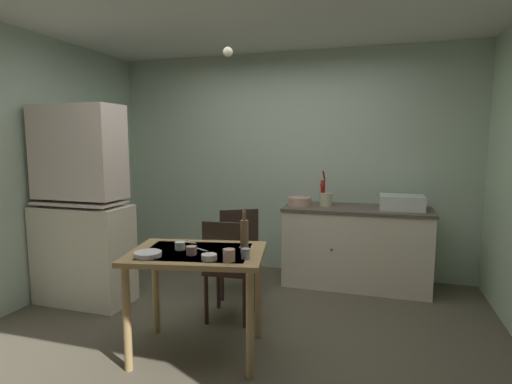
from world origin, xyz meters
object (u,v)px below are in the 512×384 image
at_px(dining_table, 197,268).
at_px(sink_basin, 402,202).
at_px(chair_by_counter, 237,248).
at_px(hand_pump, 323,190).
at_px(serving_bowl_wide, 209,257).
at_px(mixing_bowl_counter, 299,201).
at_px(chair_far_side, 228,267).
at_px(hutch_cabinet, 82,212).
at_px(glass_bottle, 244,235).
at_px(teacup_mint, 246,254).

bearing_deg(dining_table, sink_basin, 50.63).
bearing_deg(dining_table, chair_by_counter, 94.92).
relative_size(hand_pump, serving_bowl_wide, 3.70).
xyz_separation_m(chair_by_counter, serving_bowl_wide, (0.27, -1.33, 0.30)).
xyz_separation_m(mixing_bowl_counter, chair_far_side, (-0.39, -1.19, -0.42)).
bearing_deg(mixing_bowl_counter, serving_bowl_wide, -97.17).
bearing_deg(sink_basin, hutch_cabinet, -157.17).
xyz_separation_m(sink_basin, glass_bottle, (-1.15, -1.74, -0.03)).
relative_size(mixing_bowl_counter, chair_far_side, 0.28).
bearing_deg(teacup_mint, mixing_bowl_counter, 89.34).
height_order(mixing_bowl_counter, serving_bowl_wide, mixing_bowl_counter).
height_order(chair_by_counter, glass_bottle, glass_bottle).
height_order(hutch_cabinet, chair_by_counter, hutch_cabinet).
bearing_deg(mixing_bowl_counter, chair_far_side, -108.27).
height_order(hutch_cabinet, sink_basin, hutch_cabinet).
height_order(chair_far_side, serving_bowl_wide, chair_far_side).
relative_size(hand_pump, teacup_mint, 5.60).
relative_size(hutch_cabinet, chair_by_counter, 2.09).
relative_size(chair_far_side, teacup_mint, 12.99).
distance_m(hutch_cabinet, mixing_bowl_counter, 2.24).
height_order(hand_pump, mixing_bowl_counter, hand_pump).
relative_size(sink_basin, chair_by_counter, 0.48).
xyz_separation_m(dining_table, chair_by_counter, (-0.10, 1.15, -0.16)).
distance_m(chair_by_counter, teacup_mint, 1.36).
bearing_deg(chair_by_counter, mixing_bowl_counter, 49.91).
distance_m(hand_pump, chair_by_counter, 1.17).
height_order(serving_bowl_wide, glass_bottle, glass_bottle).
relative_size(dining_table, serving_bowl_wide, 10.20).
bearing_deg(hutch_cabinet, teacup_mint, -18.88).
bearing_deg(glass_bottle, dining_table, -167.74).
xyz_separation_m(mixing_bowl_counter, serving_bowl_wide, (-0.24, -1.94, -0.11)).
xyz_separation_m(sink_basin, mixing_bowl_counter, (-1.07, -0.05, -0.03)).
height_order(teacup_mint, glass_bottle, glass_bottle).
bearing_deg(chair_far_side, hutch_cabinet, -179.76).
bearing_deg(chair_by_counter, teacup_mint, -67.91).
relative_size(hand_pump, chair_by_counter, 0.43).
bearing_deg(chair_far_side, mixing_bowl_counter, 71.73).
height_order(sink_basin, chair_far_side, sink_basin).
bearing_deg(hand_pump, sink_basin, -3.13).
height_order(sink_basin, hand_pump, hand_pump).
height_order(sink_basin, teacup_mint, sink_basin).
distance_m(mixing_bowl_counter, glass_bottle, 1.69).
relative_size(hutch_cabinet, dining_table, 1.77).
height_order(hutch_cabinet, hand_pump, hutch_cabinet).
relative_size(hand_pump, dining_table, 0.36).
bearing_deg(chair_far_side, chair_by_counter, 102.16).
bearing_deg(chair_far_side, glass_bottle, -57.81).
distance_m(hutch_cabinet, hand_pump, 2.50).
distance_m(mixing_bowl_counter, teacup_mint, 1.84).
relative_size(sink_basin, hand_pump, 1.13).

